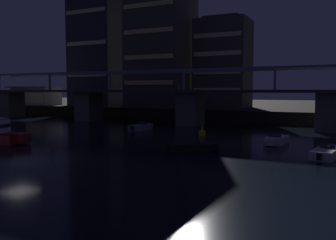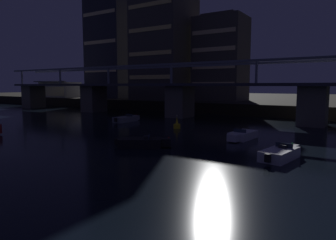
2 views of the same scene
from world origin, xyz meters
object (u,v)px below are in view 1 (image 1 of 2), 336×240
Objects in this scene: tower_west_low at (101,30)px; speedboat_mid_left at (276,140)px; river_bridge at (190,101)px; speedboat_near_right at (192,147)px; waterfront_pavilion at (36,96)px; channel_buoy at (202,132)px; tower_central at (223,63)px; tower_west_tall at (161,46)px; speedboat_mid_right at (326,153)px; speedboat_mid_center at (141,127)px.

tower_west_low is 63.85m from speedboat_mid_left.
river_bridge is 19.20× the size of speedboat_near_right.
waterfront_pavilion is 60.79m from channel_buoy.
channel_buoy is at bearing -76.46° from tower_central.
tower_west_tall reaches higher than river_bridge.
tower_west_tall is (18.57, -2.82, -5.29)m from tower_west_low.
speedboat_mid_left is at bearing -23.02° from waterfront_pavilion.
speedboat_near_right is (24.59, -40.76, -15.29)m from tower_west_tall.
tower_west_low is at bearing 145.04° from speedboat_mid_left.
tower_west_tall is at bearing 131.10° from river_bridge.
tower_west_low reaches higher than waterfront_pavilion.
tower_central is at bearing 8.89° from waterfront_pavilion.
speedboat_near_right is at bearing -125.45° from speedboat_mid_left.
river_bridge is 17.70× the size of speedboat_mid_right.
tower_west_low is 71.86m from speedboat_mid_right.
river_bridge is 24.10m from tower_west_tall.
tower_west_low is 19.51m from tower_west_tall.
speedboat_mid_center is (-2.90, -29.84, -11.32)m from tower_central.
speedboat_near_right and speedboat_mid_center have the same top height.
speedboat_mid_center is at bearing 154.82° from speedboat_mid_right.
channel_buoy is at bearing 106.62° from speedboat_near_right.
tower_west_low reaches higher than tower_west_tall.
speedboat_mid_left and speedboat_mid_center have the same top height.
speedboat_mid_right is (54.97, -41.46, -20.58)m from tower_west_low.
tower_west_tall reaches higher than speedboat_mid_right.
river_bridge reaches higher than waterfront_pavilion.
river_bridge is at bearing 113.32° from speedboat_near_right.
speedboat_mid_right is (23.16, -42.10, -11.32)m from tower_central.
speedboat_mid_left is (49.54, -34.63, -20.58)m from tower_west_low.
speedboat_mid_center is 28.79m from speedboat_mid_right.
tower_central reaches higher than speedboat_near_right.
river_bridge is 23.62m from speedboat_mid_left.
tower_west_tall is at bearing -8.65° from tower_west_low.
speedboat_mid_center is at bearing 134.74° from speedboat_near_right.
speedboat_mid_right is at bearing 10.20° from speedboat_near_right.
speedboat_mid_right is (36.40, -38.64, -15.29)m from tower_west_tall.
speedboat_near_right is 12.00m from speedboat_mid_right.
channel_buoy reaches higher than speedboat_mid_right.
waterfront_pavilion is (-34.47, -4.00, -11.27)m from tower_west_tall.
river_bridge is at bearing 71.33° from speedboat_mid_center.
tower_west_low is at bearing 141.50° from channel_buoy.
tower_central is 3.70× the size of speedboat_mid_right.
speedboat_near_right is 2.74× the size of channel_buoy.
tower_west_low reaches higher than tower_central.
tower_west_low is at bearing 150.00° from river_bridge.
waterfront_pavilion reaches higher than speedboat_mid_right.
channel_buoy is at bearing -38.50° from tower_west_low.
tower_central is 3.72× the size of speedboat_mid_center.
river_bridge is at bearing 137.07° from speedboat_mid_left.
channel_buoy is (-15.43, 10.02, 0.06)m from speedboat_mid_right.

